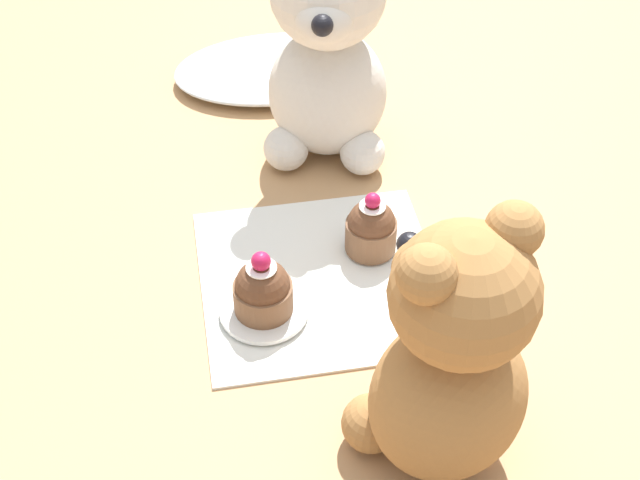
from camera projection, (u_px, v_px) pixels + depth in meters
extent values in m
plane|color=tan|center=(320.00, 280.00, 0.90)|extent=(4.00, 4.00, 0.00)
cube|color=silver|center=(320.00, 278.00, 0.90)|extent=(0.24, 0.24, 0.01)
ellipsoid|color=white|center=(276.00, 68.00, 1.16)|extent=(0.27, 0.17, 0.03)
ellipsoid|color=silver|center=(327.00, 92.00, 1.01)|extent=(0.16, 0.15, 0.15)
ellipsoid|color=silver|center=(324.00, 20.00, 0.89)|extent=(0.07, 0.07, 0.05)
sphere|color=black|center=(322.00, 25.00, 0.87)|extent=(0.02, 0.02, 0.02)
sphere|color=silver|center=(286.00, 148.00, 1.02)|extent=(0.05, 0.05, 0.05)
sphere|color=silver|center=(363.00, 152.00, 1.01)|extent=(0.05, 0.05, 0.05)
ellipsoid|color=#A3703D|center=(448.00, 398.00, 0.70)|extent=(0.17, 0.16, 0.15)
sphere|color=#A3703D|center=(464.00, 295.00, 0.62)|extent=(0.11, 0.11, 0.11)
ellipsoid|color=#A3703D|center=(425.00, 266.00, 0.65)|extent=(0.07, 0.06, 0.04)
sphere|color=black|center=(409.00, 245.00, 0.66)|extent=(0.02, 0.02, 0.02)
sphere|color=#A3703D|center=(514.00, 230.00, 0.61)|extent=(0.04, 0.04, 0.04)
sphere|color=#A3703D|center=(427.00, 274.00, 0.58)|extent=(0.04, 0.04, 0.04)
sphere|color=#A3703D|center=(450.00, 378.00, 0.78)|extent=(0.05, 0.05, 0.05)
sphere|color=#A3703D|center=(371.00, 423.00, 0.75)|extent=(0.05, 0.05, 0.05)
cylinder|color=brown|center=(371.00, 235.00, 0.92)|extent=(0.05, 0.05, 0.03)
sphere|color=brown|center=(372.00, 223.00, 0.90)|extent=(0.05, 0.05, 0.05)
cylinder|color=white|center=(372.00, 206.00, 0.89)|extent=(0.03, 0.03, 0.00)
sphere|color=#B71947|center=(373.00, 201.00, 0.88)|extent=(0.02, 0.02, 0.02)
cylinder|color=white|center=(264.00, 310.00, 0.86)|extent=(0.09, 0.09, 0.01)
cylinder|color=brown|center=(263.00, 297.00, 0.85)|extent=(0.06, 0.06, 0.03)
sphere|color=brown|center=(263.00, 286.00, 0.84)|extent=(0.05, 0.05, 0.05)
cylinder|color=white|center=(261.00, 268.00, 0.82)|extent=(0.03, 0.03, 0.00)
sphere|color=#B71947|center=(261.00, 261.00, 0.82)|extent=(0.02, 0.02, 0.02)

